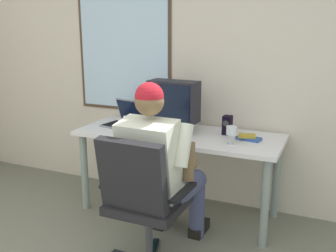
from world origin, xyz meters
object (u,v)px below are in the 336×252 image
Objects in this scene: crt_monitor at (173,102)px; book_stack at (248,137)px; desk at (178,144)px; person_seated at (159,166)px; wine_glass at (231,132)px; office_chair at (141,195)px; laptop at (127,119)px; desk_speaker at (227,125)px.

book_stack is at bearing 0.65° from crt_monitor.
desk is 8.52× the size of book_stack.
wine_glass is (0.37, 0.50, 0.17)m from person_seated.
office_chair is 1.03m from crt_monitor.
crt_monitor is (-0.06, 0.02, 0.35)m from desk.
wine_glass is at bearing -16.46° from crt_monitor.
crt_monitor is 0.51m from laptop.
office_chair is 6.02× the size of desk_speaker.
person_seated is at bearing -124.84° from book_stack.
crt_monitor is (-0.17, 0.92, 0.43)m from office_chair.
laptop is (-0.64, 0.69, 0.13)m from person_seated.
desk_speaker is (0.45, 0.10, -0.17)m from crt_monitor.
person_seated reaches higher than office_chair.
desk is 0.65m from person_seated.
book_stack reaches higher than desk.
crt_monitor reaches higher than book_stack.
wine_glass is at bearing -68.28° from desk_speaker.
office_chair reaches higher than desk_speaker.
laptop is at bearing -175.80° from desk_speaker.
office_chair is 6.78× the size of wine_glass.
person_seated is 8.99× the size of wine_glass.
desk is 0.60m from book_stack.
laptop is 1.04m from wine_glass.
laptop is at bearing 123.69° from office_chair.
desk_speaker is (0.39, 0.12, 0.18)m from desk.
laptop reaches higher than book_stack.
crt_monitor reaches higher than desk.
desk is 1.80× the size of office_chair.
office_chair is 2.43× the size of laptop.
desk is at bearing 100.49° from person_seated.
person_seated reaches higher than laptop.
person_seated is 0.65m from wine_glass.
laptop reaches higher than desk.
laptop is (-0.64, 0.95, 0.24)m from office_chair.
book_stack is at bearing -1.24° from laptop.
office_chair is at bearing -56.31° from laptop.
laptop is at bearing 169.23° from wine_glass.
wine_glass reaches higher than book_stack.
desk_speaker is (0.91, 0.07, 0.02)m from laptop.
wine_glass is at bearing -118.85° from book_stack.
desk is 3.97× the size of crt_monitor.
book_stack is at bearing -24.77° from desk_speaker.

